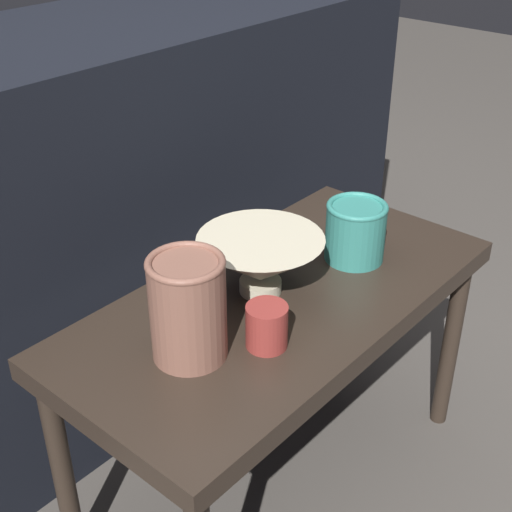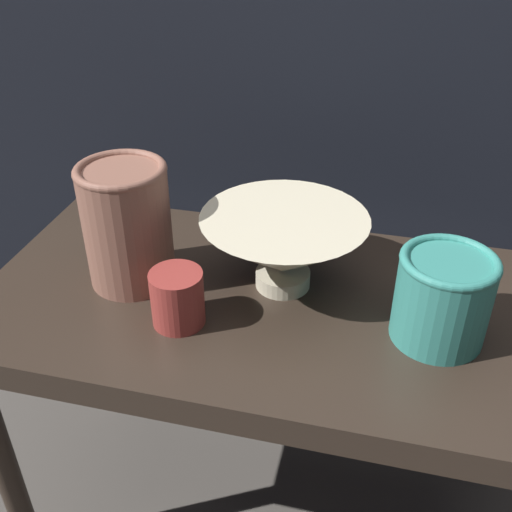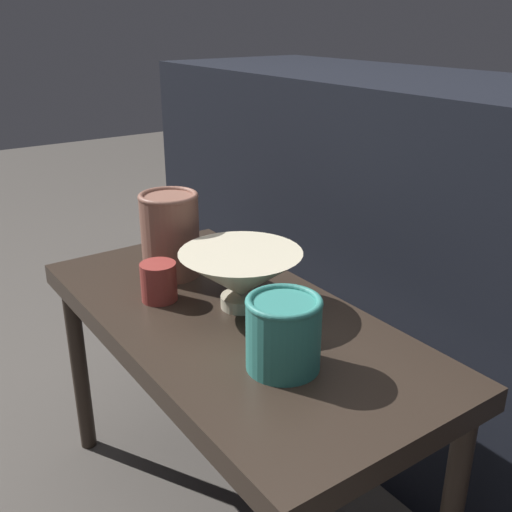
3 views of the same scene
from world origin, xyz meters
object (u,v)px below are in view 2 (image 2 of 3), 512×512
at_px(bowl, 284,246).
at_px(vase_textured_left, 127,223).
at_px(cup, 177,298).
at_px(vase_colorful_right, 443,296).

distance_m(bowl, vase_textured_left, 0.21).
distance_m(vase_textured_left, cup, 0.13).
relative_size(vase_colorful_right, cup, 1.58).
bearing_deg(vase_colorful_right, cup, -171.22).
height_order(vase_textured_left, vase_colorful_right, vase_textured_left).
height_order(bowl, cup, bowl).
distance_m(bowl, cup, 0.16).
xyz_separation_m(bowl, cup, (-0.11, -0.11, -0.03)).
bearing_deg(bowl, cup, -135.80).
bearing_deg(vase_textured_left, cup, -38.83).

